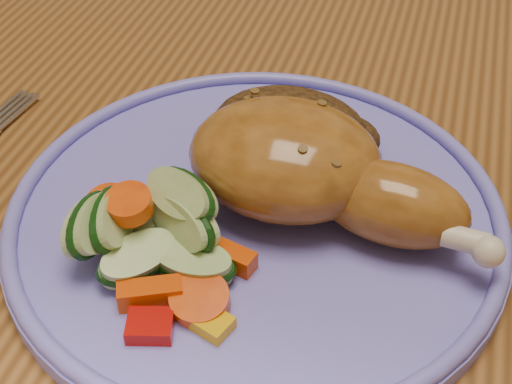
% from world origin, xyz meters
% --- Properties ---
extents(dining_table, '(0.90, 1.40, 0.75)m').
position_xyz_m(dining_table, '(0.00, 0.00, 0.67)').
color(dining_table, brown).
rests_on(dining_table, ground).
extents(chair_far, '(0.42, 0.42, 0.91)m').
position_xyz_m(chair_far, '(0.00, 0.63, 0.49)').
color(chair_far, '#4C2D16').
rests_on(chair_far, ground).
extents(plate, '(0.31, 0.31, 0.01)m').
position_xyz_m(plate, '(-0.05, -0.10, 0.76)').
color(plate, '#726CD9').
rests_on(plate, dining_table).
extents(plate_rim, '(0.31, 0.31, 0.01)m').
position_xyz_m(plate_rim, '(-0.05, -0.10, 0.77)').
color(plate_rim, '#726CD9').
rests_on(plate_rim, plate).
extents(chicken_leg, '(0.19, 0.10, 0.06)m').
position_xyz_m(chicken_leg, '(-0.02, -0.09, 0.79)').
color(chicken_leg, '#9B6020').
rests_on(chicken_leg, plate).
extents(rice_pilaf, '(0.11, 0.08, 0.05)m').
position_xyz_m(rice_pilaf, '(-0.05, -0.03, 0.78)').
color(rice_pilaf, '#462B11').
rests_on(rice_pilaf, plate).
extents(vegetable_pile, '(0.11, 0.11, 0.06)m').
position_xyz_m(vegetable_pile, '(-0.10, -0.15, 0.78)').
color(vegetable_pile, '#A50A05').
rests_on(vegetable_pile, plate).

